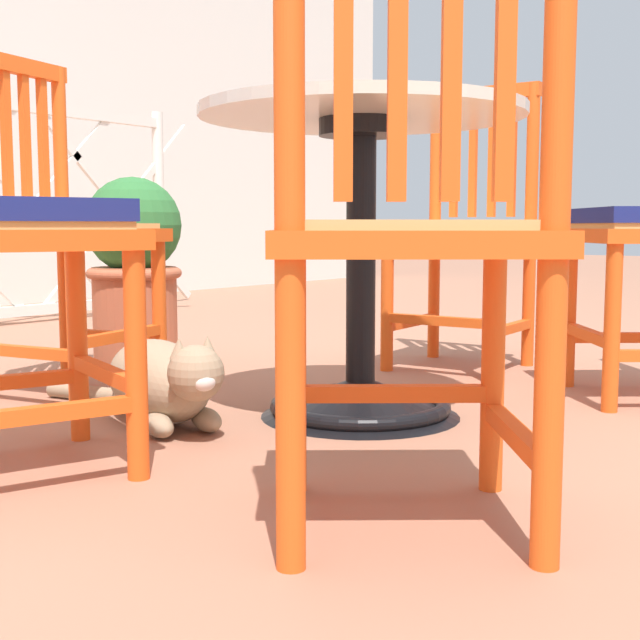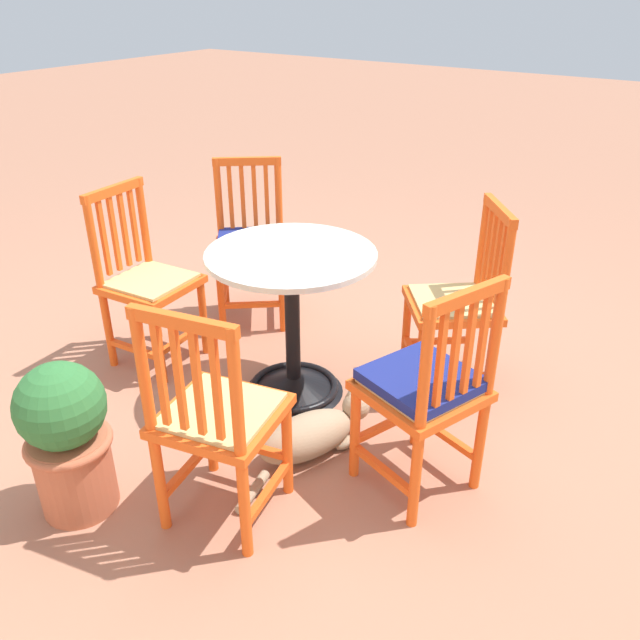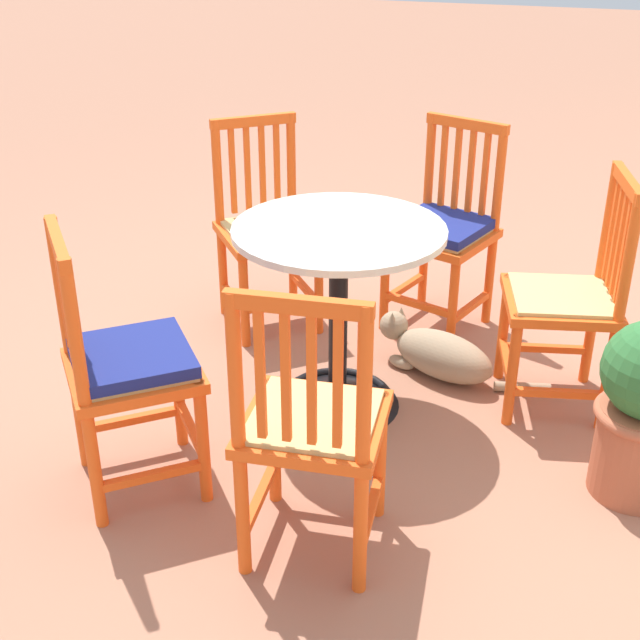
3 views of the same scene
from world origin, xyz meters
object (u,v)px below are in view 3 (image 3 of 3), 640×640
orange_chair_at_corner (266,232)px  orange_chair_by_planter (126,367)px  orange_chair_near_fence (312,428)px  tabby_cat (436,353)px  orange_chair_facing_out (568,301)px  orange_chair_tucked_in (443,232)px  cafe_table (338,339)px

orange_chair_at_corner → orange_chair_by_planter: same height
orange_chair_near_fence → tabby_cat: orange_chair_near_fence is taller
orange_chair_at_corner → orange_chair_facing_out: size_ratio=1.00×
orange_chair_by_planter → orange_chair_at_corner: bearing=179.9°
orange_chair_near_fence → orange_chair_tucked_in: bearing=176.6°
orange_chair_tucked_in → tabby_cat: (0.45, 0.07, -0.35)m
orange_chair_tucked_in → tabby_cat: size_ratio=1.24×
orange_chair_at_corner → orange_chair_near_fence: bearing=25.2°
orange_chair_at_corner → tabby_cat: size_ratio=1.24×
orange_chair_by_planter → orange_chair_tucked_in: (-1.46, 0.75, 0.00)m
orange_chair_near_fence → orange_chair_at_corner: bearing=-154.8°
cafe_table → orange_chair_facing_out: (-0.27, 0.80, 0.15)m
orange_chair_at_corner → orange_chair_by_planter: 1.26m
orange_chair_at_corner → orange_chair_by_planter: size_ratio=1.00×
orange_chair_facing_out → tabby_cat: 0.60m
orange_chair_at_corner → orange_chair_facing_out: bearing=75.9°
orange_chair_at_corner → orange_chair_tucked_in: bearing=104.6°
orange_chair_at_corner → tabby_cat: bearing=72.8°
orange_chair_by_planter → cafe_table: bearing=142.9°
orange_chair_near_fence → orange_chair_facing_out: same height
orange_chair_facing_out → orange_chair_tucked_in: 0.76m
tabby_cat → orange_chair_facing_out: bearing=81.2°
orange_chair_facing_out → orange_chair_at_corner: bearing=-104.1°
orange_chair_by_planter → orange_chair_near_fence: (0.13, 0.66, -0.01)m
cafe_table → tabby_cat: bearing=137.2°
cafe_table → orange_chair_at_corner: 0.79m
cafe_table → tabby_cat: (-0.34, 0.32, -0.19)m
orange_chair_at_corner → orange_chair_by_planter: bearing=-0.1°
orange_chair_by_planter → orange_chair_tucked_in: bearing=152.8°
cafe_table → orange_chair_at_corner: bearing=-139.9°
orange_chair_at_corner → orange_chair_near_fence: same height
orange_chair_by_planter → orange_chair_near_fence: bearing=78.9°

